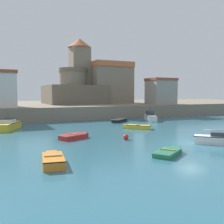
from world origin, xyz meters
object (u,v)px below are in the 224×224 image
dinghy_black_4 (120,120)px  dinghy_red_5 (73,136)px  harbor_shed_mid_row (161,91)px  motorboat_white_0 (150,117)px  dinghy_green_8 (168,152)px  dinghy_orange_2 (53,160)px  motorboat_yellow_7 (8,125)px  church (99,81)px  fortress (74,92)px  mooring_buoy (126,137)px  dinghy_yellow_6 (138,127)px

dinghy_black_4 → dinghy_red_5: 16.94m
dinghy_black_4 → harbor_shed_mid_row: bearing=30.3°
dinghy_black_4 → motorboat_white_0: bearing=-1.8°
dinghy_green_8 → harbor_shed_mid_row: 37.08m
dinghy_orange_2 → motorboat_yellow_7: motorboat_yellow_7 is taller
motorboat_white_0 → church: church is taller
dinghy_red_5 → motorboat_yellow_7: size_ratio=0.56×
dinghy_green_8 → fortress: 41.51m
dinghy_orange_2 → dinghy_red_5: size_ratio=1.09×
dinghy_red_5 → harbor_shed_mid_row: bearing=39.0°
mooring_buoy → dinghy_yellow_6: bearing=51.5°
dinghy_orange_2 → dinghy_yellow_6: bearing=42.5°
dinghy_orange_2 → dinghy_red_5: dinghy_orange_2 is taller
motorboat_white_0 → dinghy_red_5: 21.20m
motorboat_white_0 → dinghy_orange_2: size_ratio=1.60×
dinghy_black_4 → church: 22.67m
dinghy_black_4 → mooring_buoy: size_ratio=6.83×
motorboat_yellow_7 → dinghy_green_8: (10.23, -20.26, -0.34)m
dinghy_black_4 → dinghy_red_5: size_ratio=1.11×
dinghy_orange_2 → church: (20.28, 42.21, 7.27)m
dinghy_red_5 → dinghy_orange_2: bearing=-114.4°
dinghy_black_4 → harbor_shed_mid_row: 16.70m
dinghy_red_5 → motorboat_yellow_7: bearing=118.6°
motorboat_white_0 → church: (-1.05, 21.12, 6.98)m
motorboat_yellow_7 → harbor_shed_mid_row: harbor_shed_mid_row is taller
dinghy_green_8 → mooring_buoy: (0.18, 7.22, 0.05)m
mooring_buoy → fortress: size_ratio=0.04×
motorboat_white_0 → harbor_shed_mid_row: size_ratio=1.07×
mooring_buoy → harbor_shed_mid_row: size_ratio=0.10×
motorboat_white_0 → harbor_shed_mid_row: (8.01, 8.24, 4.54)m
motorboat_white_0 → dinghy_red_5: bearing=-144.7°
mooring_buoy → dinghy_red_5: bearing=150.9°
dinghy_red_5 → dinghy_yellow_6: bearing=21.6°
dinghy_black_4 → dinghy_green_8: 23.32m
mooring_buoy → fortress: fortress is taller
dinghy_red_5 → harbor_shed_mid_row: size_ratio=0.61×
motorboat_white_0 → dinghy_orange_2: (-21.32, -21.10, -0.30)m
church → dinghy_orange_2: bearing=-115.7°
church → harbor_shed_mid_row: 15.93m
harbor_shed_mid_row → motorboat_white_0: bearing=-134.2°
motorboat_yellow_7 → dinghy_green_8: size_ratio=1.78×
motorboat_white_0 → dinghy_yellow_6: size_ratio=1.76×
harbor_shed_mid_row → fortress: bearing=146.4°
dinghy_red_5 → dinghy_yellow_6: dinghy_red_5 is taller
motorboat_white_0 → dinghy_orange_2: 30.00m
dinghy_red_5 → church: bearing=64.0°
motorboat_white_0 → dinghy_orange_2: motorboat_white_0 is taller
dinghy_red_5 → fortress: fortress is taller
dinghy_orange_2 → dinghy_black_4: size_ratio=0.98×
fortress → harbor_shed_mid_row: bearing=-33.6°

